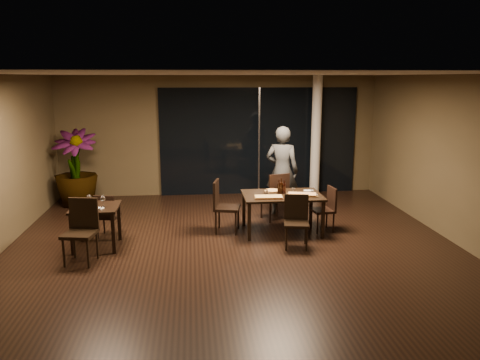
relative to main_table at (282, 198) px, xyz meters
name	(u,v)px	position (x,y,z in m)	size (l,w,h in m)	color
ground	(234,248)	(-1.00, -0.80, -0.68)	(8.00, 8.00, 0.00)	black
wall_back	(219,136)	(-1.00, 3.25, 0.82)	(8.00, 0.10, 3.00)	#473B25
wall_front	(277,250)	(-1.00, -4.85, 0.82)	(8.00, 0.10, 3.00)	#473B25
wall_right	(460,160)	(3.05, -0.80, 0.82)	(0.10, 8.00, 3.00)	#473B25
ceiling	(234,73)	(-1.00, -0.80, 2.34)	(8.00, 8.00, 0.04)	silver
window_panel	(259,141)	(0.00, 3.16, 0.67)	(5.00, 0.06, 2.70)	black
column	(316,136)	(1.40, 2.85, 0.82)	(0.24, 0.24, 3.00)	silver
main_table	(282,198)	(0.00, 0.00, 0.00)	(1.50, 1.00, 0.75)	black
side_table	(96,213)	(-3.40, -0.50, -0.05)	(0.80, 0.80, 0.75)	black
chair_main_far	(276,194)	(0.02, 0.75, -0.11)	(0.60, 0.60, 1.02)	black
chair_main_near	(296,218)	(0.10, -0.80, -0.16)	(0.50, 0.50, 0.92)	black
chair_main_left	(222,203)	(-1.14, 0.13, -0.11)	(0.56, 0.56, 1.01)	black
chair_main_right	(326,207)	(0.88, 0.00, -0.19)	(0.45, 0.45, 0.87)	black
chair_side_far	(107,214)	(-3.31, 0.00, -0.21)	(0.46, 0.46, 0.84)	black
chair_side_near	(82,227)	(-3.51, -1.12, -0.10)	(0.56, 0.56, 1.03)	black
diner	(282,171)	(0.22, 1.19, 0.29)	(0.66, 0.44, 1.94)	#2E3133
potted_plant	(75,168)	(-4.40, 2.42, 0.21)	(0.97, 0.97, 1.78)	#1E4517
pizza_board_left	(269,198)	(-0.31, -0.25, 0.08)	(0.53, 0.26, 0.01)	#452916
pizza_board_right	(302,195)	(0.36, -0.12, 0.08)	(0.58, 0.29, 0.01)	#493217
oblong_pizza_left	(269,197)	(-0.31, -0.25, 0.10)	(0.49, 0.22, 0.02)	maroon
oblong_pizza_right	(302,194)	(0.36, -0.12, 0.10)	(0.50, 0.23, 0.02)	#691509
round_pizza	(272,191)	(-0.14, 0.29, 0.08)	(0.27, 0.27, 0.01)	#AF3B13
bottle_a	(279,187)	(-0.05, 0.08, 0.21)	(0.06, 0.06, 0.27)	black
bottle_b	(284,187)	(0.05, 0.03, 0.21)	(0.06, 0.06, 0.27)	black
bottle_c	(281,186)	(-0.01, 0.07, 0.22)	(0.07, 0.07, 0.30)	black
tumbler_left	(266,192)	(-0.30, 0.08, 0.11)	(0.07, 0.07, 0.08)	white
tumbler_right	(293,190)	(0.25, 0.17, 0.12)	(0.07, 0.07, 0.08)	white
napkin_near	(313,195)	(0.56, -0.15, 0.08)	(0.18, 0.10, 0.01)	silver
napkin_far	(309,191)	(0.57, 0.21, 0.08)	(0.18, 0.10, 0.01)	white
wine_glass_a	(89,201)	(-3.50, -0.46, 0.17)	(0.08, 0.08, 0.19)	white
wine_glass_b	(103,202)	(-3.25, -0.56, 0.17)	(0.08, 0.08, 0.19)	white
side_napkin	(98,208)	(-3.32, -0.66, 0.08)	(0.18, 0.11, 0.01)	white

